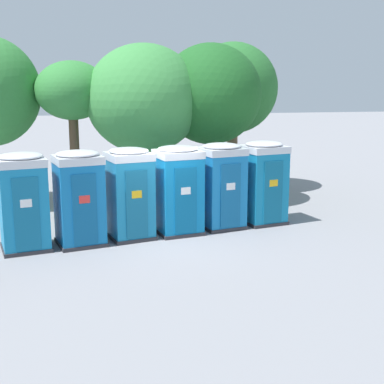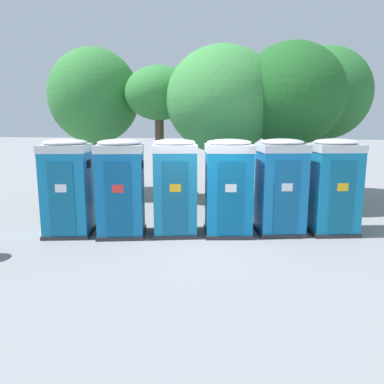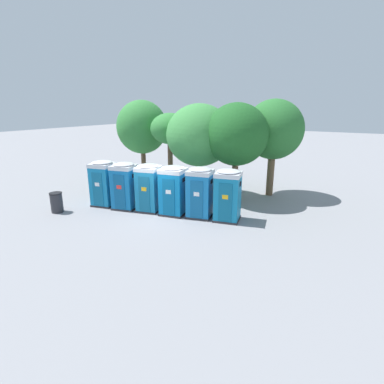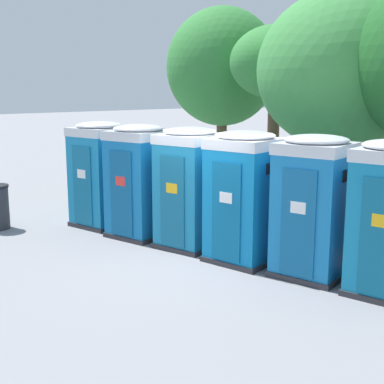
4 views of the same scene
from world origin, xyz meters
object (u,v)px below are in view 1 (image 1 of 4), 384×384
object	(u,v)px
portapotty_2	(130,193)
street_tree_1	(210,95)
portapotty_5	(263,182)
street_tree_0	(144,99)
street_tree_4	(72,92)
portapotty_0	(23,201)
street_tree_3	(233,89)
portapotty_3	(178,189)
portapotty_1	(79,198)
portapotty_4	(221,185)

from	to	relation	value
portapotty_2	street_tree_1	size ratio (longest dim) A/B	0.45
portapotty_5	street_tree_0	bearing A→B (deg)	136.84
street_tree_4	portapotty_5	bearing A→B (deg)	-31.27
portapotty_0	street_tree_1	size ratio (longest dim) A/B	0.45
portapotty_0	street_tree_1	xyz separation A→B (m)	(6.01, 4.43, 2.58)
street_tree_0	street_tree_3	xyz separation A→B (m)	(3.80, 2.31, 0.32)
portapotty_5	street_tree_3	bearing A→B (deg)	84.13
portapotty_3	street_tree_1	xyz separation A→B (m)	(1.84, 3.71, 2.58)
portapotty_5	portapotty_1	bearing A→B (deg)	-168.25
portapotty_1	street_tree_4	bearing A→B (deg)	91.37
street_tree_3	street_tree_0	bearing A→B (deg)	-148.74
street_tree_4	portapotty_1	bearing A→B (deg)	-88.63
street_tree_3	portapotty_2	bearing A→B (deg)	-127.36
street_tree_3	portapotty_4	bearing A→B (deg)	-109.09
portapotty_3	street_tree_3	size ratio (longest dim) A/B	0.44
portapotty_4	street_tree_4	bearing A→B (deg)	139.16
portapotty_1	portapotty_5	size ratio (longest dim) A/B	1.00
portapotty_3	street_tree_3	world-z (taller)	street_tree_3
portapotty_5	street_tree_0	world-z (taller)	street_tree_0
portapotty_4	street_tree_4	world-z (taller)	street_tree_4
portapotty_3	street_tree_4	distance (m)	5.62
portapotty_0	portapotty_4	world-z (taller)	same
portapotty_1	street_tree_1	world-z (taller)	street_tree_1
portapotty_0	portapotty_3	distance (m)	4.23
portapotty_2	street_tree_0	bearing A→B (deg)	76.80
portapotty_4	portapotty_2	bearing A→B (deg)	-168.56
portapotty_3	street_tree_4	bearing A→B (deg)	125.55
portapotty_0	street_tree_4	bearing A→B (deg)	74.73
portapotty_1	street_tree_4	world-z (taller)	street_tree_4
portapotty_3	portapotty_4	bearing A→B (deg)	14.57
portapotty_3	street_tree_1	bearing A→B (deg)	63.61
portapotty_5	street_tree_4	size ratio (longest dim) A/B	0.51
street_tree_3	street_tree_1	bearing A→B (deg)	-123.14
portapotty_5	street_tree_3	xyz separation A→B (m)	(0.55, 5.35, 2.75)
portapotty_0	street_tree_0	size ratio (longest dim) A/B	0.46
street_tree_4	portapotty_0	bearing A→B (deg)	-105.27
portapotty_2	street_tree_0	xyz separation A→B (m)	(0.90, 3.85, 2.43)
portapotty_1	street_tree_4	distance (m)	5.29
portapotty_0	portapotty_5	bearing A→B (deg)	10.80
street_tree_1	portapotty_5	bearing A→B (deg)	-73.65
portapotty_2	portapotty_4	world-z (taller)	same
portapotty_1	street_tree_1	size ratio (longest dim) A/B	0.45
street_tree_1	portapotty_1	bearing A→B (deg)	-137.26
portapotty_1	portapotty_5	xyz separation A→B (m)	(5.52, 1.15, -0.00)
portapotty_0	portapotty_1	world-z (taller)	same
street_tree_1	portapotty_0	bearing A→B (deg)	-143.61
portapotty_0	portapotty_4	distance (m)	5.64
street_tree_0	portapotty_2	bearing A→B (deg)	-103.20
portapotty_0	street_tree_0	world-z (taller)	street_tree_0
portapotty_4	street_tree_0	xyz separation A→B (m)	(-1.86, 3.29, 2.43)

